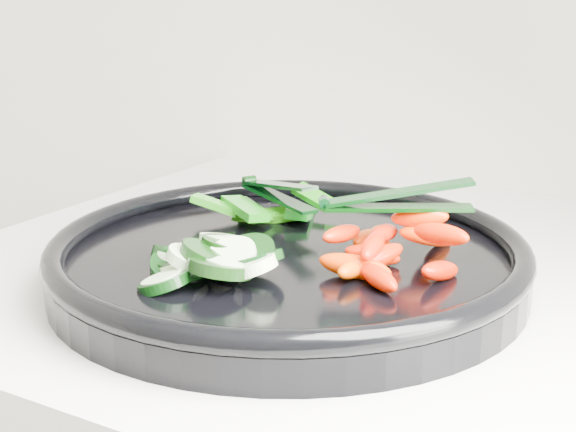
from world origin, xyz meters
The scene contains 6 objects.
veggie_tray centered at (-0.70, 1.62, 0.95)m, with size 0.43×0.43×0.04m.
cucumber_pile centered at (-0.73, 1.56, 0.96)m, with size 0.12×0.12×0.04m.
carrot_pile centered at (-0.62, 1.64, 0.97)m, with size 0.12×0.15×0.05m.
pepper_pile centered at (-0.76, 1.70, 0.96)m, with size 0.11×0.11×0.03m.
tong_carrot centered at (-0.62, 1.64, 1.00)m, with size 0.11×0.07×0.02m.
tong_pepper centered at (-0.76, 1.70, 0.98)m, with size 0.11×0.07×0.02m.
Camera 1 is at (-0.41, 1.11, 1.16)m, focal length 50.00 mm.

